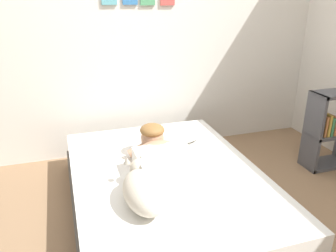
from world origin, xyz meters
TOP-DOWN VIEW (x-y plane):
  - ground_plane at (0.00, 0.00)m, footprint 11.65×11.65m
  - back_wall at (-0.00, 1.48)m, footprint 3.82×0.12m
  - bed at (-0.09, 0.26)m, footprint 1.42×1.97m
  - pillow at (0.14, 0.77)m, footprint 0.52×0.32m
  - person_lying at (-0.12, 0.22)m, footprint 0.43×0.92m
  - dog at (-0.35, -0.07)m, footprint 0.26×0.57m
  - coffee_cup at (0.01, 0.57)m, footprint 0.12×0.09m
  - cell_phone at (-0.30, 0.27)m, footprint 0.07×0.14m
  - bookshelf at (1.59, 0.49)m, footprint 0.45×0.24m

SIDE VIEW (x-z plane):
  - ground_plane at x=0.00m, z-range 0.00..0.00m
  - bed at x=-0.09m, z-range 0.00..0.34m
  - cell_phone at x=-0.30m, z-range 0.34..0.35m
  - coffee_cup at x=0.01m, z-range 0.34..0.41m
  - bookshelf at x=1.59m, z-range 0.01..0.76m
  - pillow at x=0.14m, z-range 0.34..0.45m
  - dog at x=-0.35m, z-range 0.33..0.55m
  - person_lying at x=-0.12m, z-range 0.31..0.58m
  - back_wall at x=0.00m, z-range 0.00..2.50m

